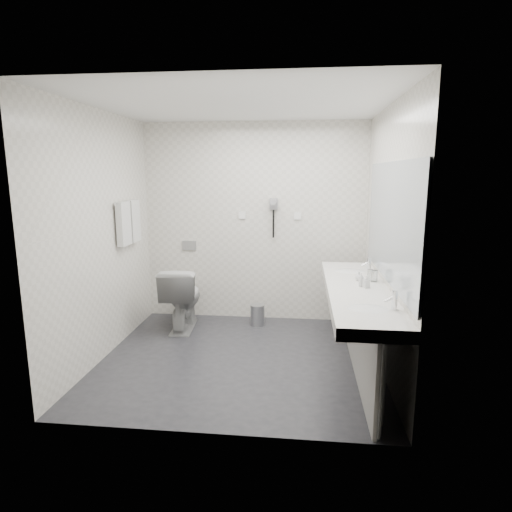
# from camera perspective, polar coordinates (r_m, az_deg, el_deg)

# --- Properties ---
(floor) EXTENTS (2.80, 2.80, 0.00)m
(floor) POSITION_cam_1_polar(r_m,az_deg,el_deg) (4.52, -2.16, -13.51)
(floor) COLOR #29282E
(floor) RESTS_ON ground
(ceiling) EXTENTS (2.80, 2.80, 0.00)m
(ceiling) POSITION_cam_1_polar(r_m,az_deg,el_deg) (4.16, -2.42, 19.64)
(ceiling) COLOR white
(ceiling) RESTS_ON wall_back
(wall_back) EXTENTS (2.80, 0.00, 2.80)m
(wall_back) POSITION_cam_1_polar(r_m,az_deg,el_deg) (5.44, -0.26, 4.41)
(wall_back) COLOR silver
(wall_back) RESTS_ON floor
(wall_front) EXTENTS (2.80, 0.00, 2.80)m
(wall_front) POSITION_cam_1_polar(r_m,az_deg,el_deg) (2.90, -6.05, -1.50)
(wall_front) COLOR silver
(wall_front) RESTS_ON floor
(wall_left) EXTENTS (0.00, 2.60, 2.60)m
(wall_left) POSITION_cam_1_polar(r_m,az_deg,el_deg) (4.58, -19.90, 2.50)
(wall_left) COLOR silver
(wall_left) RESTS_ON floor
(wall_right) EXTENTS (0.00, 2.60, 2.60)m
(wall_right) POSITION_cam_1_polar(r_m,az_deg,el_deg) (4.19, 17.03, 1.94)
(wall_right) COLOR silver
(wall_right) RESTS_ON floor
(vanity_counter) EXTENTS (0.55, 2.20, 0.10)m
(vanity_counter) POSITION_cam_1_polar(r_m,az_deg,el_deg) (4.05, 13.35, -4.71)
(vanity_counter) COLOR white
(vanity_counter) RESTS_ON floor
(vanity_panel) EXTENTS (0.03, 2.15, 0.75)m
(vanity_panel) POSITION_cam_1_polar(r_m,az_deg,el_deg) (4.18, 13.44, -10.33)
(vanity_panel) COLOR gray
(vanity_panel) RESTS_ON floor
(vanity_post_near) EXTENTS (0.06, 0.06, 0.75)m
(vanity_post_near) POSITION_cam_1_polar(r_m,az_deg,el_deg) (3.25, 16.32, -16.95)
(vanity_post_near) COLOR silver
(vanity_post_near) RESTS_ON floor
(vanity_post_far) EXTENTS (0.06, 0.06, 0.75)m
(vanity_post_far) POSITION_cam_1_polar(r_m,az_deg,el_deg) (5.16, 12.36, -6.15)
(vanity_post_far) COLOR silver
(vanity_post_far) RESTS_ON floor
(mirror) EXTENTS (0.02, 2.20, 1.05)m
(mirror) POSITION_cam_1_polar(r_m,az_deg,el_deg) (3.97, 17.51, 4.35)
(mirror) COLOR #B2BCC6
(mirror) RESTS_ON wall_right
(basin_near) EXTENTS (0.40, 0.31, 0.05)m
(basin_near) POSITION_cam_1_polar(r_m,az_deg,el_deg) (3.42, 14.70, -7.07)
(basin_near) COLOR white
(basin_near) RESTS_ON vanity_counter
(basin_far) EXTENTS (0.40, 0.31, 0.05)m
(basin_far) POSITION_cam_1_polar(r_m,az_deg,el_deg) (4.66, 12.41, -2.14)
(basin_far) COLOR white
(basin_far) RESTS_ON vanity_counter
(faucet_near) EXTENTS (0.04, 0.04, 0.15)m
(faucet_near) POSITION_cam_1_polar(r_m,az_deg,el_deg) (3.43, 18.01, -5.64)
(faucet_near) COLOR silver
(faucet_near) RESTS_ON vanity_counter
(faucet_far) EXTENTS (0.04, 0.04, 0.15)m
(faucet_far) POSITION_cam_1_polar(r_m,az_deg,el_deg) (4.67, 14.84, -1.10)
(faucet_far) COLOR silver
(faucet_far) RESTS_ON vanity_counter
(soap_bottle_a) EXTENTS (0.07, 0.07, 0.12)m
(soap_bottle_a) POSITION_cam_1_polar(r_m,az_deg,el_deg) (4.01, 14.54, -3.32)
(soap_bottle_a) COLOR silver
(soap_bottle_a) RESTS_ON vanity_counter
(soap_bottle_b) EXTENTS (0.09, 0.09, 0.09)m
(soap_bottle_b) POSITION_cam_1_polar(r_m,az_deg,el_deg) (4.26, 13.58, -2.65)
(soap_bottle_b) COLOR silver
(soap_bottle_b) RESTS_ON vanity_counter
(soap_bottle_c) EXTENTS (0.06, 0.06, 0.13)m
(soap_bottle_c) POSITION_cam_1_polar(r_m,az_deg,el_deg) (4.04, 13.87, -3.07)
(soap_bottle_c) COLOR silver
(soap_bottle_c) RESTS_ON vanity_counter
(glass_left) EXTENTS (0.07, 0.07, 0.11)m
(glass_left) POSITION_cam_1_polar(r_m,az_deg,el_deg) (4.25, 15.52, -2.58)
(glass_left) COLOR silver
(glass_left) RESTS_ON vanity_counter
(glass_right) EXTENTS (0.07, 0.07, 0.10)m
(glass_right) POSITION_cam_1_polar(r_m,az_deg,el_deg) (4.32, 14.98, -2.41)
(glass_right) COLOR silver
(glass_right) RESTS_ON vanity_counter
(toilet) EXTENTS (0.48, 0.79, 0.77)m
(toilet) POSITION_cam_1_polar(r_m,az_deg,el_deg) (5.30, -9.83, -5.48)
(toilet) COLOR white
(toilet) RESTS_ON floor
(flush_plate) EXTENTS (0.18, 0.02, 0.12)m
(flush_plate) POSITION_cam_1_polar(r_m,az_deg,el_deg) (5.62, -8.92, 1.41)
(flush_plate) COLOR #B2B5BA
(flush_plate) RESTS_ON wall_back
(pedal_bin) EXTENTS (0.24, 0.24, 0.25)m
(pedal_bin) POSITION_cam_1_polar(r_m,az_deg,el_deg) (5.39, 0.21, -7.94)
(pedal_bin) COLOR #B2B5BA
(pedal_bin) RESTS_ON floor
(bin_lid) EXTENTS (0.18, 0.18, 0.02)m
(bin_lid) POSITION_cam_1_polar(r_m,az_deg,el_deg) (5.35, 0.21, -6.59)
(bin_lid) COLOR #B2B5BA
(bin_lid) RESTS_ON pedal_bin
(towel_rail) EXTENTS (0.02, 0.62, 0.02)m
(towel_rail) POSITION_cam_1_polar(r_m,az_deg,el_deg) (5.03, -16.87, 6.83)
(towel_rail) COLOR silver
(towel_rail) RESTS_ON wall_left
(towel_near) EXTENTS (0.07, 0.24, 0.48)m
(towel_near) POSITION_cam_1_polar(r_m,az_deg,el_deg) (4.91, -17.25, 4.14)
(towel_near) COLOR silver
(towel_near) RESTS_ON towel_rail
(towel_far) EXTENTS (0.07, 0.24, 0.48)m
(towel_far) POSITION_cam_1_polar(r_m,az_deg,el_deg) (5.17, -16.03, 4.53)
(towel_far) COLOR silver
(towel_far) RESTS_ON towel_rail
(dryer_cradle) EXTENTS (0.10, 0.04, 0.14)m
(dryer_cradle) POSITION_cam_1_polar(r_m,az_deg,el_deg) (5.36, 2.37, 6.99)
(dryer_cradle) COLOR gray
(dryer_cradle) RESTS_ON wall_back
(dryer_barrel) EXTENTS (0.08, 0.14, 0.08)m
(dryer_barrel) POSITION_cam_1_polar(r_m,az_deg,el_deg) (5.29, 2.33, 7.26)
(dryer_barrel) COLOR gray
(dryer_barrel) RESTS_ON dryer_cradle
(dryer_cord) EXTENTS (0.02, 0.02, 0.35)m
(dryer_cord) POSITION_cam_1_polar(r_m,az_deg,el_deg) (5.37, 2.34, 4.31)
(dryer_cord) COLOR black
(dryer_cord) RESTS_ON dryer_cradle
(switch_plate_a) EXTENTS (0.09, 0.02, 0.09)m
(switch_plate_a) POSITION_cam_1_polar(r_m,az_deg,el_deg) (5.43, -1.86, 5.46)
(switch_plate_a) COLOR white
(switch_plate_a) RESTS_ON wall_back
(switch_plate_b) EXTENTS (0.09, 0.02, 0.09)m
(switch_plate_b) POSITION_cam_1_polar(r_m,az_deg,el_deg) (5.38, 5.58, 5.36)
(switch_plate_b) COLOR white
(switch_plate_b) RESTS_ON wall_back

